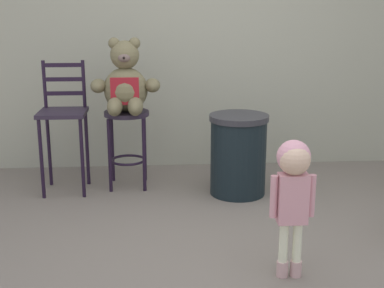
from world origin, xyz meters
name	(u,v)px	position (x,y,z in m)	size (l,w,h in m)	color
ground_plane	(221,257)	(0.00, 0.00, 0.00)	(24.00, 24.00, 0.00)	slate
bar_stool_with_teddy	(127,132)	(-0.69, 1.52, 0.52)	(0.41, 0.41, 0.71)	#28202F
teddy_bear	(125,85)	(-0.69, 1.49, 0.96)	(0.62, 0.56, 0.66)	#6C6545
child_walking	(293,180)	(0.40, -0.28, 0.64)	(0.28, 0.22, 0.88)	#C49D9A
trash_bin	(238,154)	(0.30, 1.25, 0.36)	(0.52, 0.52, 0.72)	black
bar_chair_empty	(63,119)	(-1.25, 1.45, 0.67)	(0.41, 0.41, 1.17)	#28202F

